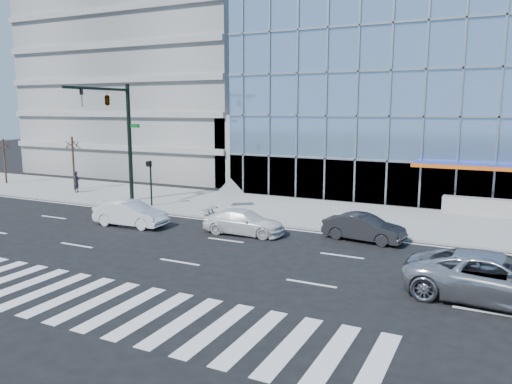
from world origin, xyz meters
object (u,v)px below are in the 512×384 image
at_px(traffic_signal, 114,114).
at_px(tilted_panel, 231,192).
at_px(street_tree_near, 72,144).
at_px(silver_suv, 495,278).
at_px(pedestrian, 77,182).
at_px(ped_signal_post, 150,176).
at_px(dark_sedan, 364,228).
at_px(white_sedan, 131,214).
at_px(street_tree_far, 3,145).
at_px(white_suv, 244,222).

height_order(traffic_signal, tilted_panel, traffic_signal).
xyz_separation_m(street_tree_near, silver_suv, (30.22, -10.40, -2.95)).
xyz_separation_m(street_tree_near, pedestrian, (1.03, -0.78, -2.81)).
bearing_deg(pedestrian, ped_signal_post, -125.66).
height_order(ped_signal_post, silver_suv, ped_signal_post).
bearing_deg(pedestrian, dark_sedan, -122.91).
xyz_separation_m(traffic_signal, street_tree_near, (-7.00, 2.93, -2.39)).
height_order(silver_suv, pedestrian, pedestrian).
distance_m(traffic_signal, white_sedan, 8.36).
height_order(white_sedan, tilted_panel, tilted_panel).
height_order(street_tree_near, tilted_panel, street_tree_near).
height_order(dark_sedan, pedestrian, pedestrian).
relative_size(white_sedan, tilted_panel, 3.28).
relative_size(traffic_signal, ped_signal_post, 2.67).
bearing_deg(ped_signal_post, street_tree_far, 171.69).
distance_m(white_suv, white_sedan, 6.64).
distance_m(ped_signal_post, street_tree_far, 17.73).
xyz_separation_m(traffic_signal, dark_sedan, (17.21, -1.57, -5.50)).
relative_size(silver_suv, tilted_panel, 4.56).
relative_size(street_tree_near, dark_sedan, 1.05).
distance_m(street_tree_far, pedestrian, 9.40).
xyz_separation_m(street_tree_near, white_suv, (18.22, -5.94, -3.14)).
bearing_deg(dark_sedan, traffic_signal, 92.08).
bearing_deg(ped_signal_post, white_sedan, -64.55).
distance_m(white_sedan, tilted_panel, 7.41).
bearing_deg(white_suv, silver_suv, -114.04).
distance_m(traffic_signal, pedestrian, 8.20).
xyz_separation_m(silver_suv, pedestrian, (-29.18, 9.63, 0.14)).
xyz_separation_m(white_suv, pedestrian, (-17.18, 5.16, 0.33)).
distance_m(dark_sedan, tilted_panel, 10.87).
relative_size(ped_signal_post, silver_suv, 0.51).
bearing_deg(traffic_signal, silver_suv, -17.84).
bearing_deg(street_tree_near, white_sedan, -31.51).
bearing_deg(ped_signal_post, white_suv, -21.21).
bearing_deg(traffic_signal, white_suv, -15.02).
distance_m(street_tree_near, pedestrian, 3.09).
xyz_separation_m(ped_signal_post, street_tree_near, (-9.50, 2.56, 1.64)).
xyz_separation_m(ped_signal_post, white_sedan, (2.20, -4.61, -1.44)).
xyz_separation_m(white_suv, dark_sedan, (6.00, 1.44, 0.03)).
relative_size(white_suv, white_sedan, 1.03).
relative_size(ped_signal_post, street_tree_far, 0.78).
height_order(ped_signal_post, tilted_panel, ped_signal_post).
relative_size(white_sedan, dark_sedan, 1.05).
bearing_deg(traffic_signal, street_tree_near, 157.29).
relative_size(street_tree_far, silver_suv, 0.65).
bearing_deg(pedestrian, tilted_panel, -111.35).
height_order(street_tree_near, street_tree_far, street_tree_near).
relative_size(ped_signal_post, street_tree_near, 0.71).
relative_size(white_sedan, pedestrian, 2.61).
bearing_deg(silver_suv, street_tree_far, 78.54).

